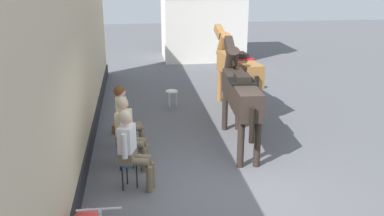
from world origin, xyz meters
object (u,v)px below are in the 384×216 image
seated_visitor_middle (128,129)px  seated_visitor_far (125,115)px  saddled_horse_far (237,67)px  satchel_bag (119,129)px  seated_visitor_near (131,146)px  saddled_horse_near (240,91)px  spare_stool_white (172,93)px

seated_visitor_middle → seated_visitor_far: size_ratio=1.00×
saddled_horse_far → satchel_bag: (-3.02, -1.30, -1.06)m
seated_visitor_near → saddled_horse_far: size_ratio=0.46×
saddled_horse_near → saddled_horse_far: same height
seated_visitor_near → saddled_horse_far: 4.73m
saddled_horse_near → satchel_bag: 2.90m
saddled_horse_near → seated_visitor_middle: bearing=-159.5°
saddled_horse_near → saddled_horse_far: bearing=77.7°
seated_visitor_middle → seated_visitor_far: (-0.06, 0.78, 0.00)m
seated_visitor_middle → satchel_bag: size_ratio=4.96×
seated_visitor_near → spare_stool_white: seated_visitor_near is taller
saddled_horse_near → satchel_bag: size_ratio=10.71×
seated_visitor_far → saddled_horse_near: size_ratio=0.46×
seated_visitor_far → saddled_horse_far: size_ratio=0.46×
saddled_horse_near → satchel_bag: saddled_horse_near is taller
spare_stool_white → seated_visitor_near: bearing=-104.0°
seated_visitor_middle → saddled_horse_far: bearing=48.2°
satchel_bag → seated_visitor_middle: bearing=105.5°
saddled_horse_far → seated_visitor_far: bearing=-140.7°
seated_visitor_middle → spare_stool_white: (1.13, 3.53, -0.38)m
seated_visitor_middle → satchel_bag: bearing=97.7°
seated_visitor_near → seated_visitor_far: (-0.11, 1.54, 0.00)m
seated_visitor_middle → saddled_horse_far: size_ratio=0.46×
seated_visitor_far → saddled_horse_near: saddled_horse_near is taller
satchel_bag → seated_visitor_near: bearing=104.5°
satchel_bag → saddled_horse_near: bearing=167.3°
seated_visitor_near → spare_stool_white: size_ratio=3.02×
spare_stool_white → satchel_bag: (-1.37, -1.73, -0.30)m
saddled_horse_near → spare_stool_white: bearing=113.3°
seated_visitor_far → seated_visitor_near: bearing=-85.8°
saddled_horse_far → satchel_bag: 3.45m
seated_visitor_near → saddled_horse_near: 2.78m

